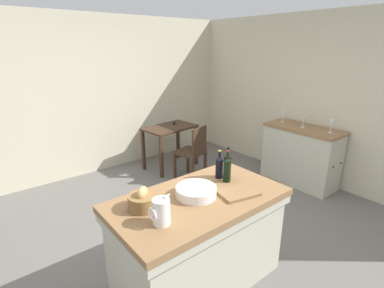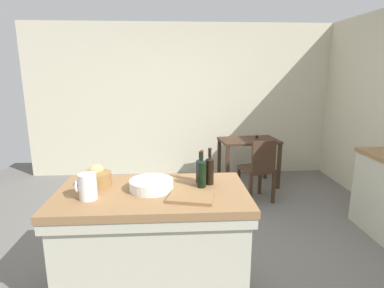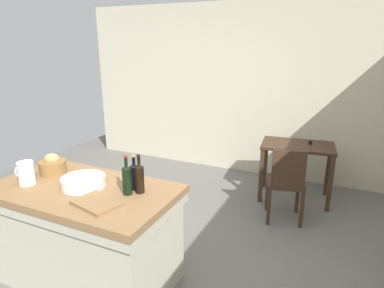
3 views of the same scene
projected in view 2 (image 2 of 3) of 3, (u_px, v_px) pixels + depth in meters
name	position (u px, v px, depth m)	size (l,w,h in m)	color
ground_plane	(192.00, 251.00, 3.22)	(6.76, 6.76, 0.00)	#66635E
wall_back	(183.00, 101.00, 5.45)	(5.32, 0.12, 2.60)	beige
island_table	(154.00, 237.00, 2.58)	(1.52, 0.85, 0.88)	olive
writing_desk	(249.00, 147.00, 4.96)	(0.96, 0.66, 0.81)	#3D281C
wooden_chair	(258.00, 168.00, 4.34)	(0.49, 0.49, 0.90)	#3D281C
pitcher	(88.00, 186.00, 2.31)	(0.17, 0.13, 0.24)	white
wash_bowl	(151.00, 185.00, 2.50)	(0.35, 0.35, 0.08)	white
bread_basket	(97.00, 178.00, 2.58)	(0.24, 0.24, 0.19)	olive
cutting_board	(191.00, 197.00, 2.33)	(0.33, 0.24, 0.02)	olive
wine_bottle_dark	(210.00, 170.00, 2.61)	(0.07, 0.07, 0.31)	black
wine_bottle_amber	(200.00, 170.00, 2.65)	(0.07, 0.07, 0.28)	black
wine_bottle_green	(202.00, 172.00, 2.54)	(0.07, 0.07, 0.31)	black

